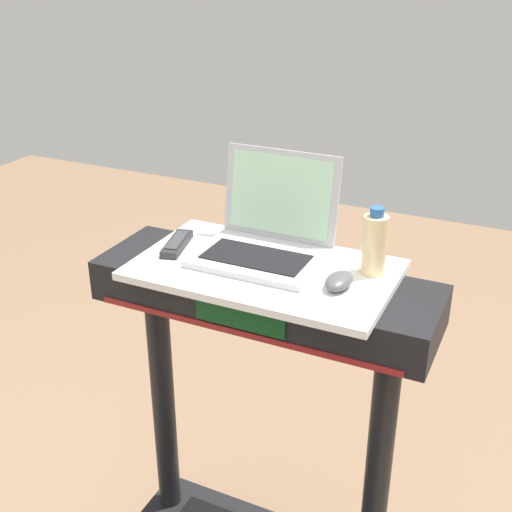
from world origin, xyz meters
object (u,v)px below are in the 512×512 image
computer_mouse (339,281)px  water_bottle (375,244)px  tv_remote (177,244)px  laptop (266,236)px

computer_mouse → water_bottle: 0.14m
water_bottle → tv_remote: bearing=-171.6°
laptop → tv_remote: (-0.24, -0.06, -0.04)m
water_bottle → tv_remote: size_ratio=1.04×
tv_remote → computer_mouse: bearing=-4.2°
laptop → computer_mouse: size_ratio=3.23×
computer_mouse → water_bottle: bearing=68.9°
laptop → water_bottle: bearing=6.1°
computer_mouse → tv_remote: 0.47m
computer_mouse → water_bottle: water_bottle is taller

